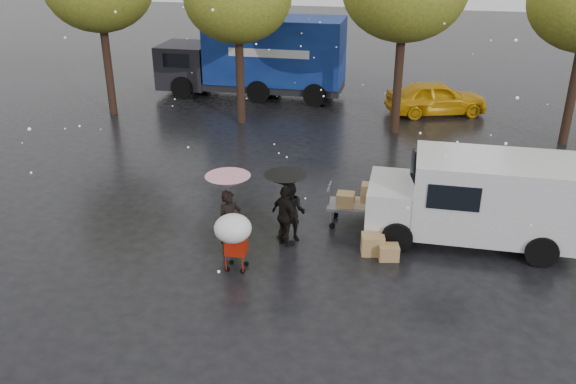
% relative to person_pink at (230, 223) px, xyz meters
% --- Properties ---
extents(ground, '(90.00, 90.00, 0.00)m').
position_rel_person_pink_xyz_m(ground, '(0.90, 0.02, -0.81)').
color(ground, black).
rests_on(ground, ground).
extents(person_pink, '(0.70, 0.69, 1.63)m').
position_rel_person_pink_xyz_m(person_pink, '(0.00, 0.00, 0.00)').
color(person_pink, black).
rests_on(person_pink, ground).
extents(person_middle, '(0.79, 0.64, 1.52)m').
position_rel_person_pink_xyz_m(person_middle, '(1.29, 0.95, -0.05)').
color(person_middle, black).
rests_on(person_middle, ground).
extents(person_black, '(0.97, 0.86, 1.57)m').
position_rel_person_pink_xyz_m(person_black, '(1.21, 0.67, -0.03)').
color(person_black, black).
rests_on(person_black, ground).
extents(umbrella_pink, '(1.05, 1.05, 2.02)m').
position_rel_person_pink_xyz_m(umbrella_pink, '(0.00, -0.00, 1.06)').
color(umbrella_pink, '#4C4C4C').
rests_on(umbrella_pink, ground).
extents(umbrella_black, '(1.03, 1.03, 1.89)m').
position_rel_person_pink_xyz_m(umbrella_black, '(1.21, 0.67, 0.92)').
color(umbrella_black, '#4C4C4C').
rests_on(umbrella_black, ground).
extents(vendor_cart, '(1.52, 0.80, 1.27)m').
position_rel_person_pink_xyz_m(vendor_cart, '(2.90, 2.07, -0.09)').
color(vendor_cart, slate).
rests_on(vendor_cart, ground).
extents(shopping_cart, '(0.84, 0.84, 1.46)m').
position_rel_person_pink_xyz_m(shopping_cart, '(0.35, -0.84, 0.25)').
color(shopping_cart, red).
rests_on(shopping_cart, ground).
extents(white_van, '(4.91, 2.18, 2.20)m').
position_rel_person_pink_xyz_m(white_van, '(5.73, 1.89, 0.35)').
color(white_van, silver).
rests_on(white_van, ground).
extents(blue_truck, '(8.30, 2.60, 3.50)m').
position_rel_person_pink_xyz_m(blue_truck, '(-2.97, 14.00, 0.94)').
color(blue_truck, navy).
rests_on(blue_truck, ground).
extents(box_ground_near, '(0.61, 0.52, 0.49)m').
position_rel_person_pink_xyz_m(box_ground_near, '(3.35, 0.68, -0.57)').
color(box_ground_near, '#996A43').
rests_on(box_ground_near, ground).
extents(box_ground_far, '(0.53, 0.45, 0.37)m').
position_rel_person_pink_xyz_m(box_ground_far, '(3.75, 0.49, -0.63)').
color(box_ground_far, '#996A43').
rests_on(box_ground_far, ground).
extents(yellow_taxi, '(4.37, 2.84, 1.38)m').
position_rel_person_pink_xyz_m(yellow_taxi, '(4.92, 12.75, -0.12)').
color(yellow_taxi, '#DF9E0B').
rests_on(yellow_taxi, ground).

